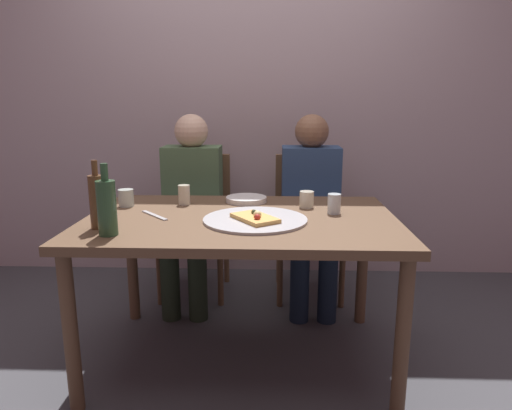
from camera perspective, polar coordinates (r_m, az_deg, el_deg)
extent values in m
plane|color=#424247|center=(2.43, -1.76, -18.33)|extent=(8.00, 8.00, 0.00)
cube|color=#B29EA3|center=(3.35, -0.43, 13.66)|extent=(6.00, 0.10, 2.60)
cube|color=brown|center=(2.15, -1.89, -1.98)|extent=(1.43, 0.95, 0.04)
cylinder|color=brown|center=(2.06, -21.91, -14.52)|extent=(0.06, 0.06, 0.69)
cylinder|color=brown|center=(1.96, 17.62, -15.57)|extent=(0.06, 0.06, 0.69)
cylinder|color=brown|center=(2.76, -15.06, -6.86)|extent=(0.06, 0.06, 0.69)
cylinder|color=brown|center=(2.69, 13.01, -7.27)|extent=(0.06, 0.06, 0.69)
cylinder|color=#ADADB2|center=(2.07, -0.10, -1.81)|extent=(0.47, 0.47, 0.01)
cube|color=tan|center=(2.03, -0.14, -1.63)|extent=(0.23, 0.25, 0.02)
sphere|color=#EAD184|center=(2.01, 0.17, -1.20)|extent=(0.04, 0.04, 0.04)
sphere|color=#2D381E|center=(2.07, -0.27, -0.88)|extent=(0.02, 0.02, 0.02)
sphere|color=#B22D23|center=(1.98, 0.16, -1.52)|extent=(0.03, 0.03, 0.03)
cylinder|color=#2D5133|center=(1.92, -17.93, -0.38)|extent=(0.08, 0.08, 0.22)
cylinder|color=#2D5133|center=(1.89, -18.24, 3.88)|extent=(0.03, 0.03, 0.07)
cylinder|color=brown|center=(2.04, -19.01, 0.34)|extent=(0.06, 0.06, 0.23)
cylinder|color=brown|center=(2.01, -19.32, 4.36)|extent=(0.02, 0.02, 0.06)
cylinder|color=#B7C6BC|center=(2.43, -15.75, 0.85)|extent=(0.08, 0.08, 0.09)
cylinder|color=silver|center=(2.22, 9.63, 0.15)|extent=(0.06, 0.06, 0.10)
cylinder|color=beige|center=(2.33, 6.27, 0.69)|extent=(0.07, 0.07, 0.08)
cylinder|color=beige|center=(2.41, -8.87, 1.25)|extent=(0.06, 0.06, 0.10)
cylinder|color=white|center=(2.45, -1.20, 0.71)|extent=(0.22, 0.22, 0.03)
cube|color=#B7B7BC|center=(2.20, -12.45, -1.27)|extent=(0.16, 0.18, 0.01)
cube|color=brown|center=(3.02, -7.69, -2.73)|extent=(0.44, 0.44, 0.05)
cube|color=brown|center=(3.16, -7.21, 2.19)|extent=(0.44, 0.04, 0.45)
cylinder|color=brown|center=(2.89, -4.42, -8.35)|extent=(0.04, 0.04, 0.42)
cylinder|color=brown|center=(2.95, -11.85, -8.10)|extent=(0.04, 0.04, 0.42)
cylinder|color=brown|center=(3.24, -3.67, -5.91)|extent=(0.04, 0.04, 0.42)
cylinder|color=brown|center=(3.30, -10.29, -5.75)|extent=(0.04, 0.04, 0.42)
cube|color=brown|center=(2.98, 6.63, -2.87)|extent=(0.44, 0.44, 0.05)
cube|color=brown|center=(3.12, 6.45, 2.10)|extent=(0.44, 0.04, 0.45)
cylinder|color=brown|center=(2.90, 10.58, -8.43)|extent=(0.04, 0.04, 0.42)
cylinder|color=brown|center=(2.87, 2.97, -8.46)|extent=(0.04, 0.04, 0.42)
cylinder|color=brown|center=(3.25, 9.61, -5.99)|extent=(0.04, 0.04, 0.42)
cylinder|color=brown|center=(3.23, 2.87, -5.99)|extent=(0.04, 0.04, 0.42)
cube|color=#4C6B47|center=(2.98, -7.78, 2.20)|extent=(0.36, 0.22, 0.52)
sphere|color=beige|center=(2.93, -7.99, 9.03)|extent=(0.21, 0.21, 0.21)
cylinder|color=black|center=(2.83, -6.70, -3.73)|extent=(0.12, 0.40, 0.12)
cylinder|color=black|center=(2.86, -9.88, -3.67)|extent=(0.12, 0.40, 0.12)
cylinder|color=black|center=(2.72, -7.21, -9.49)|extent=(0.11, 0.11, 0.45)
cylinder|color=black|center=(2.75, -10.55, -9.36)|extent=(0.11, 0.11, 0.45)
cube|color=navy|center=(2.94, 6.73, 2.11)|extent=(0.36, 0.22, 0.52)
sphere|color=brown|center=(2.90, 6.91, 9.01)|extent=(0.21, 0.21, 0.21)
cylinder|color=black|center=(2.82, 8.53, -3.88)|extent=(0.12, 0.40, 0.12)
cylinder|color=black|center=(2.80, 5.27, -3.87)|extent=(0.12, 0.40, 0.12)
cylinder|color=black|center=(2.71, 8.84, -9.67)|extent=(0.11, 0.11, 0.45)
cylinder|color=black|center=(2.69, 5.41, -9.69)|extent=(0.11, 0.11, 0.45)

